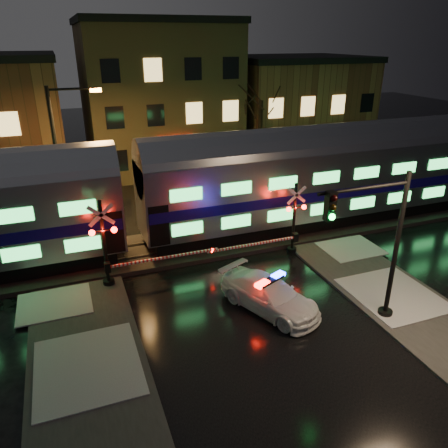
{
  "coord_description": "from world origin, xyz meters",
  "views": [
    {
      "loc": [
        -6.28,
        -15.75,
        10.59
      ],
      "look_at": [
        0.59,
        2.5,
        2.2
      ],
      "focal_mm": 35.0,
      "sensor_mm": 36.0,
      "label": 1
    }
  ],
  "objects_px": {
    "traffic_light": "(377,249)",
    "crossing_signal_left": "(114,252)",
    "crossing_signal_right": "(288,227)",
    "streetlight": "(62,153)",
    "police_car": "(270,295)"
  },
  "relations": [
    {
      "from": "traffic_light",
      "to": "crossing_signal_left",
      "type": "bearing_deg",
      "value": 145.08
    },
    {
      "from": "crossing_signal_right",
      "to": "streetlight",
      "type": "relative_size",
      "value": 0.66
    },
    {
      "from": "crossing_signal_right",
      "to": "crossing_signal_left",
      "type": "bearing_deg",
      "value": 179.95
    },
    {
      "from": "crossing_signal_right",
      "to": "streetlight",
      "type": "bearing_deg",
      "value": 147.08
    },
    {
      "from": "police_car",
      "to": "traffic_light",
      "type": "height_order",
      "value": "traffic_light"
    },
    {
      "from": "streetlight",
      "to": "crossing_signal_right",
      "type": "bearing_deg",
      "value": -32.92
    },
    {
      "from": "crossing_signal_left",
      "to": "traffic_light",
      "type": "bearing_deg",
      "value": -35.55
    },
    {
      "from": "police_car",
      "to": "streetlight",
      "type": "xyz_separation_m",
      "value": [
        -7.28,
        10.88,
        4.12
      ]
    },
    {
      "from": "crossing_signal_right",
      "to": "traffic_light",
      "type": "bearing_deg",
      "value": -88.58
    },
    {
      "from": "crossing_signal_right",
      "to": "streetlight",
      "type": "xyz_separation_m",
      "value": [
        -10.35,
        6.7,
        3.2
      ]
    },
    {
      "from": "crossing_signal_right",
      "to": "police_car",
      "type": "bearing_deg",
      "value": -126.28
    },
    {
      "from": "traffic_light",
      "to": "streetlight",
      "type": "height_order",
      "value": "streetlight"
    },
    {
      "from": "police_car",
      "to": "crossing_signal_left",
      "type": "bearing_deg",
      "value": 120.3
    },
    {
      "from": "traffic_light",
      "to": "streetlight",
      "type": "bearing_deg",
      "value": 129.36
    },
    {
      "from": "crossing_signal_right",
      "to": "traffic_light",
      "type": "relative_size",
      "value": 0.88
    }
  ]
}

